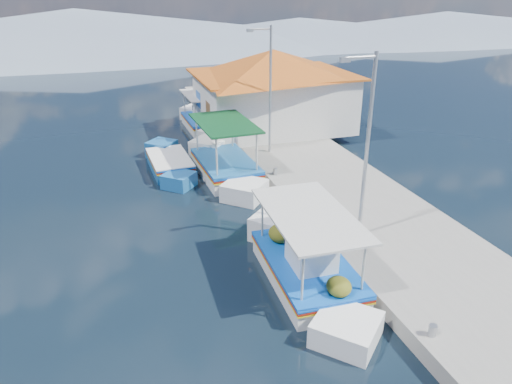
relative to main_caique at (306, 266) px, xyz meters
name	(u,v)px	position (x,y,z in m)	size (l,w,h in m)	color
ground	(245,309)	(-2.15, -0.81, -0.49)	(160.00, 160.00, 0.00)	black
quay	(338,191)	(3.75, 5.19, -0.24)	(5.00, 44.00, 0.50)	gray
bollards	(299,196)	(1.65, 4.44, 0.16)	(0.20, 17.20, 0.30)	#A5A8AD
main_caique	(306,266)	(0.00, 0.00, 0.00)	(2.40, 7.69, 2.53)	white
caique_green_canopy	(225,167)	(-0.16, 8.96, -0.06)	(2.48, 7.67, 2.87)	white
caique_blue_hull	(170,165)	(-2.51, 10.45, -0.20)	(1.89, 5.96, 1.06)	#1B60A4
caique_far	(203,121)	(0.50, 16.93, -0.05)	(2.09, 6.73, 2.36)	white
harbor_building	(273,88)	(4.05, 14.19, 2.29)	(10.49, 10.49, 4.40)	white
lamp_post_near	(365,140)	(2.36, 1.19, 3.36)	(1.21, 0.14, 6.00)	#A5A8AD
lamp_post_far	(268,84)	(2.36, 10.19, 3.36)	(1.21, 0.14, 6.00)	#A5A8AD
mountain_ridge	(170,32)	(4.40, 55.19, 1.55)	(171.40, 96.00, 5.50)	gray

